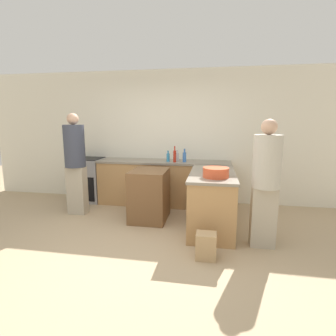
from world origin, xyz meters
The scene contains 14 objects.
ground_plane centered at (0.00, 0.00, 0.00)m, with size 14.00×14.00×0.00m, color tan.
wall_back centered at (0.00, 2.24, 1.35)m, with size 8.00×0.06×2.70m.
counter_back centered at (0.00, 1.91, 0.45)m, with size 2.64×0.63×0.89m.
counter_peninsula centered at (0.97, 0.89, 0.45)m, with size 0.69×1.48×0.89m.
range_oven centered at (-1.63, 1.91, 0.45)m, with size 0.60×0.61×0.91m.
island_table centered at (-0.08, 1.04, 0.43)m, with size 0.60×0.74×0.86m.
mixing_bowl centered at (1.02, 0.52, 0.96)m, with size 0.37×0.37×0.14m.
hot_sauce_bottle centered at (0.24, 1.78, 1.02)m, with size 0.06×0.06×0.31m.
water_bottle_blue centered at (0.43, 1.83, 1.00)m, with size 0.07×0.07×0.26m.
dish_soap_bottle centered at (0.10, 1.83, 0.98)m, with size 0.06×0.06×0.21m.
vinegar_bottle_clear centered at (0.27, 1.90, 0.98)m, with size 0.07×0.07×0.22m.
person_by_range centered at (-1.45, 1.10, 0.98)m, with size 0.36×0.36×1.81m.
person_at_peninsula centered at (1.66, 0.34, 0.92)m, with size 0.36×0.36×1.71m.
paper_bag centered at (0.92, -0.13, 0.16)m, with size 0.25×0.20×0.33m.
Camera 1 is at (0.98, -3.16, 1.68)m, focal length 28.00 mm.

